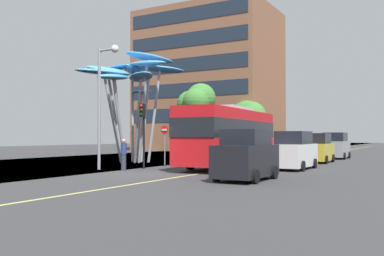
{
  "coord_description": "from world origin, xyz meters",
  "views": [
    {
      "loc": [
        13.45,
        -17.93,
        1.95
      ],
      "look_at": [
        -0.22,
        6.0,
        2.5
      ],
      "focal_mm": 39.68,
      "sensor_mm": 36.0,
      "label": 1
    }
  ],
  "objects_px": {
    "street_lamp": "(104,91)",
    "pedestrian": "(124,155)",
    "car_parked_mid": "(294,151)",
    "no_entry_sign": "(165,139)",
    "traffic_light_kerb_far": "(184,127)",
    "leaf_sculpture": "(132,77)",
    "traffic_light_kerb_near": "(143,122)",
    "traffic_light_island_mid": "(226,129)",
    "car_parked_near": "(246,156)",
    "red_bus": "(230,134)",
    "car_parked_far": "(317,149)",
    "traffic_light_opposite": "(222,130)",
    "car_side_street": "(335,146)"
  },
  "relations": [
    {
      "from": "traffic_light_kerb_far",
      "to": "car_side_street",
      "type": "xyz_separation_m",
      "value": [
        8.35,
        11.89,
        -1.57
      ]
    },
    {
      "from": "traffic_light_kerb_near",
      "to": "street_lamp",
      "type": "relative_size",
      "value": 0.54
    },
    {
      "from": "red_bus",
      "to": "leaf_sculpture",
      "type": "bearing_deg",
      "value": 175.29
    },
    {
      "from": "car_side_street",
      "to": "no_entry_sign",
      "type": "xyz_separation_m",
      "value": [
        -8.46,
        -14.31,
        0.72
      ]
    },
    {
      "from": "traffic_light_kerb_near",
      "to": "car_parked_mid",
      "type": "height_order",
      "value": "traffic_light_kerb_near"
    },
    {
      "from": "traffic_light_kerb_near",
      "to": "car_parked_mid",
      "type": "bearing_deg",
      "value": 27.26
    },
    {
      "from": "leaf_sculpture",
      "to": "car_parked_mid",
      "type": "relative_size",
      "value": 1.94
    },
    {
      "from": "traffic_light_kerb_far",
      "to": "street_lamp",
      "type": "distance_m",
      "value": 7.96
    },
    {
      "from": "leaf_sculpture",
      "to": "car_parked_near",
      "type": "xyz_separation_m",
      "value": [
        12.36,
        -7.68,
        -5.34
      ]
    },
    {
      "from": "street_lamp",
      "to": "pedestrian",
      "type": "bearing_deg",
      "value": 6.54
    },
    {
      "from": "red_bus",
      "to": "street_lamp",
      "type": "bearing_deg",
      "value": -134.62
    },
    {
      "from": "traffic_light_opposite",
      "to": "street_lamp",
      "type": "relative_size",
      "value": 0.47
    },
    {
      "from": "traffic_light_kerb_near",
      "to": "pedestrian",
      "type": "distance_m",
      "value": 2.53
    },
    {
      "from": "leaf_sculpture",
      "to": "traffic_light_kerb_near",
      "type": "height_order",
      "value": "leaf_sculpture"
    },
    {
      "from": "traffic_light_island_mid",
      "to": "no_entry_sign",
      "type": "xyz_separation_m",
      "value": [
        -0.65,
        -8.45,
        -0.81
      ]
    },
    {
      "from": "red_bus",
      "to": "car_parked_far",
      "type": "xyz_separation_m",
      "value": [
        3.69,
        7.45,
        -1.07
      ]
    },
    {
      "from": "car_parked_far",
      "to": "no_entry_sign",
      "type": "xyz_separation_m",
      "value": [
        -8.39,
        -7.85,
        0.77
      ]
    },
    {
      "from": "car_parked_near",
      "to": "pedestrian",
      "type": "distance_m",
      "value": 8.31
    },
    {
      "from": "red_bus",
      "to": "car_parked_far",
      "type": "relative_size",
      "value": 3.0
    },
    {
      "from": "no_entry_sign",
      "to": "pedestrian",
      "type": "bearing_deg",
      "value": -83.97
    },
    {
      "from": "traffic_light_kerb_far",
      "to": "car_parked_far",
      "type": "relative_size",
      "value": 0.96
    },
    {
      "from": "traffic_light_kerb_near",
      "to": "traffic_light_island_mid",
      "type": "distance_m",
      "value": 11.89
    },
    {
      "from": "traffic_light_island_mid",
      "to": "car_parked_far",
      "type": "xyz_separation_m",
      "value": [
        7.74,
        -0.6,
        -1.58
      ]
    },
    {
      "from": "car_parked_near",
      "to": "traffic_light_opposite",
      "type": "bearing_deg",
      "value": 119.56
    },
    {
      "from": "red_bus",
      "to": "car_parked_far",
      "type": "distance_m",
      "value": 8.38
    },
    {
      "from": "traffic_light_island_mid",
      "to": "car_parked_near",
      "type": "distance_m",
      "value": 17.13
    },
    {
      "from": "traffic_light_kerb_near",
      "to": "leaf_sculpture",
      "type": "bearing_deg",
      "value": 133.92
    },
    {
      "from": "car_parked_mid",
      "to": "red_bus",
      "type": "bearing_deg",
      "value": -175.61
    },
    {
      "from": "leaf_sculpture",
      "to": "car_side_street",
      "type": "relative_size",
      "value": 2.22
    },
    {
      "from": "leaf_sculpture",
      "to": "car_side_street",
      "type": "height_order",
      "value": "leaf_sculpture"
    },
    {
      "from": "traffic_light_kerb_near",
      "to": "traffic_light_kerb_far",
      "type": "xyz_separation_m",
      "value": [
        -0.58,
        5.86,
        -0.19
      ]
    },
    {
      "from": "traffic_light_island_mid",
      "to": "car_parked_far",
      "type": "distance_m",
      "value": 7.92
    },
    {
      "from": "traffic_light_island_mid",
      "to": "car_parked_mid",
      "type": "relative_size",
      "value": 0.81
    },
    {
      "from": "no_entry_sign",
      "to": "traffic_light_kerb_far",
      "type": "bearing_deg",
      "value": 87.39
    },
    {
      "from": "traffic_light_kerb_far",
      "to": "car_parked_near",
      "type": "height_order",
      "value": "traffic_light_kerb_far"
    },
    {
      "from": "traffic_light_kerb_far",
      "to": "red_bus",
      "type": "bearing_deg",
      "value": -23.81
    },
    {
      "from": "red_bus",
      "to": "car_parked_near",
      "type": "xyz_separation_m",
      "value": [
        4.0,
        -6.99,
        -1.03
      ]
    },
    {
      "from": "red_bus",
      "to": "car_parked_mid",
      "type": "distance_m",
      "value": 4.17
    },
    {
      "from": "leaf_sculpture",
      "to": "traffic_light_kerb_near",
      "type": "xyz_separation_m",
      "value": [
        4.35,
        -4.52,
        -3.57
      ]
    },
    {
      "from": "traffic_light_opposite",
      "to": "no_entry_sign",
      "type": "height_order",
      "value": "traffic_light_opposite"
    },
    {
      "from": "pedestrian",
      "to": "car_parked_mid",
      "type": "bearing_deg",
      "value": 35.18
    },
    {
      "from": "traffic_light_kerb_near",
      "to": "car_parked_near",
      "type": "xyz_separation_m",
      "value": [
        8.01,
        -3.16,
        -1.77
      ]
    },
    {
      "from": "red_bus",
      "to": "car_parked_near",
      "type": "bearing_deg",
      "value": -60.21
    },
    {
      "from": "street_lamp",
      "to": "car_parked_far",
      "type": "bearing_deg",
      "value": 54.76
    },
    {
      "from": "traffic_light_opposite",
      "to": "pedestrian",
      "type": "height_order",
      "value": "traffic_light_opposite"
    },
    {
      "from": "traffic_light_island_mid",
      "to": "traffic_light_kerb_near",
      "type": "bearing_deg",
      "value": -89.77
    },
    {
      "from": "traffic_light_kerb_far",
      "to": "traffic_light_opposite",
      "type": "height_order",
      "value": "traffic_light_kerb_far"
    },
    {
      "from": "car_parked_mid",
      "to": "no_entry_sign",
      "type": "xyz_separation_m",
      "value": [
        -8.73,
        -0.7,
        0.74
      ]
    },
    {
      "from": "traffic_light_island_mid",
      "to": "street_lamp",
      "type": "height_order",
      "value": "street_lamp"
    },
    {
      "from": "car_parked_near",
      "to": "traffic_light_island_mid",
      "type": "bearing_deg",
      "value": 118.17
    }
  ]
}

